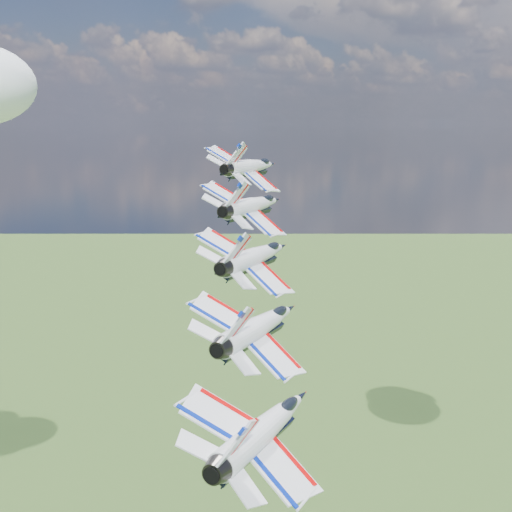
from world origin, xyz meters
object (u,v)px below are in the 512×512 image
Objects in this scene: jet_0 at (251,166)px; jet_4 at (265,428)px; jet_2 at (256,256)px; jet_1 at (253,205)px; jet_3 at (260,326)px.

jet_0 reaches higher than jet_4.
jet_1 is at bearing 117.48° from jet_2.
jet_2 is 23.37m from jet_4.
jet_2 is 11.68m from jet_3.
jet_3 is at bearing -62.52° from jet_2.
jet_3 is 11.68m from jet_4.
jet_0 is 23.37m from jet_2.
jet_2 reaches higher than jet_4.
jet_2 is at bearing 117.48° from jet_3.
jet_3 reaches higher than jet_4.
jet_1 is 23.37m from jet_3.
jet_0 is 46.73m from jet_4.
jet_1 is at bearing 117.48° from jet_3.
jet_1 is 1.00× the size of jet_3.
jet_1 is 35.05m from jet_4.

